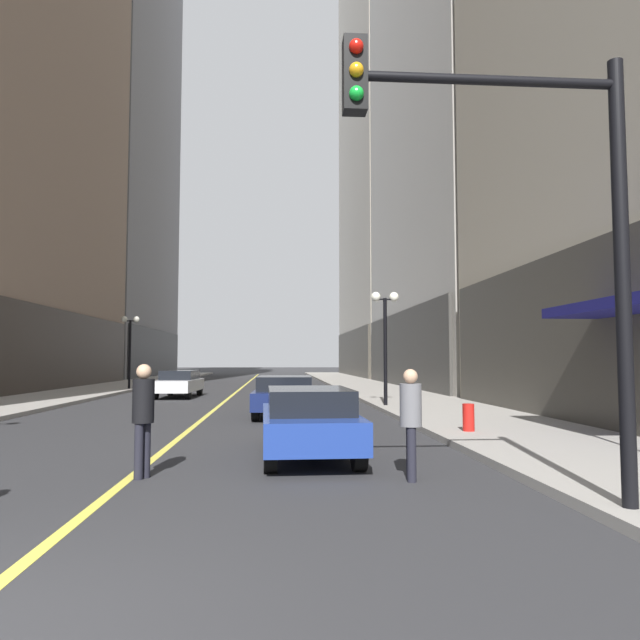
{
  "coord_description": "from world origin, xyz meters",
  "views": [
    {
      "loc": [
        2.3,
        -3.88,
        1.87
      ],
      "look_at": [
        5.04,
        33.35,
        4.37
      ],
      "focal_mm": 33.01,
      "sensor_mm": 36.0,
      "label": 1
    }
  ],
  "objects_px": {
    "traffic_light_near_right": "(535,201)",
    "street_lamp_left_far": "(130,336)",
    "pedestrian_in_grey_suit": "(411,415)",
    "car_blue": "(308,420)",
    "car_white": "(179,383)",
    "car_navy": "(285,394)",
    "street_lamp_right_mid": "(385,323)",
    "fire_hydrant_right": "(469,421)",
    "pedestrian_in_black_coat": "(143,411)"
  },
  "relations": [
    {
      "from": "car_white",
      "to": "fire_hydrant_right",
      "type": "relative_size",
      "value": 5.83
    },
    {
      "from": "traffic_light_near_right",
      "to": "street_lamp_right_mid",
      "type": "height_order",
      "value": "traffic_light_near_right"
    },
    {
      "from": "car_navy",
      "to": "pedestrian_in_black_coat",
      "type": "relative_size",
      "value": 2.56
    },
    {
      "from": "pedestrian_in_black_coat",
      "to": "pedestrian_in_grey_suit",
      "type": "xyz_separation_m",
      "value": [
        4.18,
        -0.49,
        -0.05
      ]
    },
    {
      "from": "car_blue",
      "to": "traffic_light_near_right",
      "type": "bearing_deg",
      "value": -62.37
    },
    {
      "from": "car_blue",
      "to": "car_white",
      "type": "xyz_separation_m",
      "value": [
        -5.42,
        18.28,
        0.0
      ]
    },
    {
      "from": "traffic_light_near_right",
      "to": "street_lamp_left_far",
      "type": "bearing_deg",
      "value": 112.09
    },
    {
      "from": "traffic_light_near_right",
      "to": "street_lamp_right_mid",
      "type": "distance_m",
      "value": 15.42
    },
    {
      "from": "car_blue",
      "to": "pedestrian_in_grey_suit",
      "type": "relative_size",
      "value": 2.55
    },
    {
      "from": "pedestrian_in_grey_suit",
      "to": "fire_hydrant_right",
      "type": "relative_size",
      "value": 2.15
    },
    {
      "from": "street_lamp_right_mid",
      "to": "street_lamp_left_far",
      "type": "bearing_deg",
      "value": 133.32
    },
    {
      "from": "traffic_light_near_right",
      "to": "street_lamp_left_far",
      "type": "distance_m",
      "value": 31.25
    },
    {
      "from": "pedestrian_in_black_coat",
      "to": "traffic_light_near_right",
      "type": "distance_m",
      "value": 6.49
    },
    {
      "from": "pedestrian_in_black_coat",
      "to": "street_lamp_left_far",
      "type": "distance_m",
      "value": 26.98
    },
    {
      "from": "street_lamp_right_mid",
      "to": "car_white",
      "type": "bearing_deg",
      "value": 139.64
    },
    {
      "from": "car_navy",
      "to": "street_lamp_right_mid",
      "type": "xyz_separation_m",
      "value": [
        3.83,
        2.57,
        2.54
      ]
    },
    {
      "from": "car_blue",
      "to": "car_navy",
      "type": "relative_size",
      "value": 0.95
    },
    {
      "from": "street_lamp_right_mid",
      "to": "pedestrian_in_black_coat",
      "type": "bearing_deg",
      "value": -116.39
    },
    {
      "from": "car_navy",
      "to": "car_white",
      "type": "height_order",
      "value": "same"
    },
    {
      "from": "fire_hydrant_right",
      "to": "street_lamp_left_far",
      "type": "bearing_deg",
      "value": 121.53
    },
    {
      "from": "pedestrian_in_black_coat",
      "to": "street_lamp_left_far",
      "type": "bearing_deg",
      "value": 104.21
    },
    {
      "from": "pedestrian_in_grey_suit",
      "to": "street_lamp_right_mid",
      "type": "bearing_deg",
      "value": 81.14
    },
    {
      "from": "car_blue",
      "to": "car_white",
      "type": "distance_m",
      "value": 19.07
    },
    {
      "from": "fire_hydrant_right",
      "to": "traffic_light_near_right",
      "type": "bearing_deg",
      "value": -102.03
    },
    {
      "from": "traffic_light_near_right",
      "to": "street_lamp_left_far",
      "type": "relative_size",
      "value": 1.28
    },
    {
      "from": "pedestrian_in_black_coat",
      "to": "street_lamp_right_mid",
      "type": "distance_m",
      "value": 14.12
    },
    {
      "from": "pedestrian_in_black_coat",
      "to": "fire_hydrant_right",
      "type": "height_order",
      "value": "pedestrian_in_black_coat"
    },
    {
      "from": "pedestrian_in_grey_suit",
      "to": "street_lamp_left_far",
      "type": "distance_m",
      "value": 28.75
    },
    {
      "from": "car_navy",
      "to": "pedestrian_in_grey_suit",
      "type": "distance_m",
      "value": 10.57
    },
    {
      "from": "pedestrian_in_black_coat",
      "to": "street_lamp_left_far",
      "type": "relative_size",
      "value": 0.4
    },
    {
      "from": "traffic_light_near_right",
      "to": "fire_hydrant_right",
      "type": "bearing_deg",
      "value": 77.97
    },
    {
      "from": "car_blue",
      "to": "pedestrian_in_black_coat",
      "type": "xyz_separation_m",
      "value": [
        -2.71,
        -1.78,
        0.33
      ]
    },
    {
      "from": "traffic_light_near_right",
      "to": "pedestrian_in_black_coat",
      "type": "bearing_deg",
      "value": 150.77
    },
    {
      "from": "street_lamp_left_far",
      "to": "street_lamp_right_mid",
      "type": "distance_m",
      "value": 18.66
    },
    {
      "from": "pedestrian_in_black_coat",
      "to": "pedestrian_in_grey_suit",
      "type": "relative_size",
      "value": 1.04
    },
    {
      "from": "car_blue",
      "to": "car_navy",
      "type": "xyz_separation_m",
      "value": [
        -0.34,
        8.14,
        0.0
      ]
    },
    {
      "from": "car_blue",
      "to": "car_white",
      "type": "height_order",
      "value": "same"
    },
    {
      "from": "car_navy",
      "to": "fire_hydrant_right",
      "type": "bearing_deg",
      "value": -51.91
    },
    {
      "from": "fire_hydrant_right",
      "to": "pedestrian_in_grey_suit",
      "type": "bearing_deg",
      "value": -117.35
    },
    {
      "from": "car_navy",
      "to": "street_lamp_left_far",
      "type": "bearing_deg",
      "value": 119.04
    },
    {
      "from": "car_navy",
      "to": "car_blue",
      "type": "bearing_deg",
      "value": -87.59
    },
    {
      "from": "street_lamp_left_far",
      "to": "fire_hydrant_right",
      "type": "relative_size",
      "value": 5.54
    },
    {
      "from": "car_blue",
      "to": "car_white",
      "type": "relative_size",
      "value": 0.94
    },
    {
      "from": "car_white",
      "to": "pedestrian_in_black_coat",
      "type": "distance_m",
      "value": 20.25
    },
    {
      "from": "car_blue",
      "to": "car_navy",
      "type": "height_order",
      "value": "same"
    },
    {
      "from": "pedestrian_in_grey_suit",
      "to": "pedestrian_in_black_coat",
      "type": "bearing_deg",
      "value": 173.32
    },
    {
      "from": "pedestrian_in_grey_suit",
      "to": "traffic_light_near_right",
      "type": "xyz_separation_m",
      "value": [
        0.97,
        -2.39,
        2.74
      ]
    },
    {
      "from": "street_lamp_left_far",
      "to": "street_lamp_right_mid",
      "type": "height_order",
      "value": "same"
    },
    {
      "from": "pedestrian_in_grey_suit",
      "to": "car_navy",
      "type": "bearing_deg",
      "value": 99.86
    },
    {
      "from": "car_navy",
      "to": "pedestrian_in_black_coat",
      "type": "xyz_separation_m",
      "value": [
        -2.37,
        -9.92,
        0.33
      ]
    }
  ]
}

